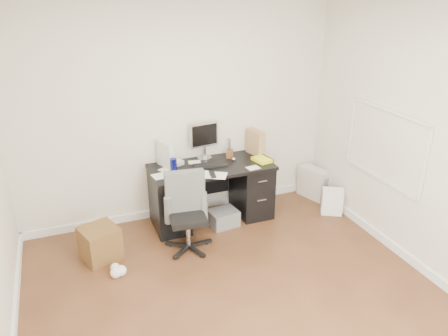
{
  "coord_description": "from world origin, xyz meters",
  "views": [
    {
      "loc": [
        -1.34,
        -3.01,
        2.83
      ],
      "look_at": [
        0.29,
        1.2,
        0.9
      ],
      "focal_mm": 35.0,
      "sensor_mm": 36.0,
      "label": 1
    }
  ],
  "objects_px": {
    "pc_tower": "(313,183)",
    "keyboard": "(210,165)",
    "desk": "(212,191)",
    "office_chair": "(188,214)",
    "lcd_monitor": "(204,141)",
    "wicker_basket": "(100,243)"
  },
  "relations": [
    {
      "from": "office_chair",
      "to": "pc_tower",
      "type": "height_order",
      "value": "office_chair"
    },
    {
      "from": "lcd_monitor",
      "to": "office_chair",
      "type": "relative_size",
      "value": 0.54
    },
    {
      "from": "desk",
      "to": "office_chair",
      "type": "height_order",
      "value": "office_chair"
    },
    {
      "from": "keyboard",
      "to": "wicker_basket",
      "type": "height_order",
      "value": "keyboard"
    },
    {
      "from": "pc_tower",
      "to": "wicker_basket",
      "type": "bearing_deg",
      "value": 169.95
    },
    {
      "from": "office_chair",
      "to": "wicker_basket",
      "type": "relative_size",
      "value": 2.41
    },
    {
      "from": "lcd_monitor",
      "to": "wicker_basket",
      "type": "bearing_deg",
      "value": -163.79
    },
    {
      "from": "keyboard",
      "to": "pc_tower",
      "type": "height_order",
      "value": "keyboard"
    },
    {
      "from": "lcd_monitor",
      "to": "office_chair",
      "type": "xyz_separation_m",
      "value": [
        -0.48,
        -0.8,
        -0.54
      ]
    },
    {
      "from": "office_chair",
      "to": "desk",
      "type": "bearing_deg",
      "value": 55.64
    },
    {
      "from": "desk",
      "to": "lcd_monitor",
      "type": "distance_m",
      "value": 0.65
    },
    {
      "from": "desk",
      "to": "lcd_monitor",
      "type": "xyz_separation_m",
      "value": [
        -0.0,
        0.26,
        0.59
      ]
    },
    {
      "from": "wicker_basket",
      "to": "lcd_monitor",
      "type": "bearing_deg",
      "value": 23.36
    },
    {
      "from": "pc_tower",
      "to": "desk",
      "type": "bearing_deg",
      "value": 164.48
    },
    {
      "from": "desk",
      "to": "pc_tower",
      "type": "xyz_separation_m",
      "value": [
        1.55,
        0.08,
        -0.18
      ]
    },
    {
      "from": "lcd_monitor",
      "to": "desk",
      "type": "bearing_deg",
      "value": -96.31
    },
    {
      "from": "desk",
      "to": "pc_tower",
      "type": "distance_m",
      "value": 1.57
    },
    {
      "from": "keyboard",
      "to": "wicker_basket",
      "type": "distance_m",
      "value": 1.57
    },
    {
      "from": "desk",
      "to": "office_chair",
      "type": "bearing_deg",
      "value": -131.48
    },
    {
      "from": "pc_tower",
      "to": "wicker_basket",
      "type": "relative_size",
      "value": 1.16
    },
    {
      "from": "pc_tower",
      "to": "keyboard",
      "type": "bearing_deg",
      "value": 164.7
    },
    {
      "from": "office_chair",
      "to": "pc_tower",
      "type": "xyz_separation_m",
      "value": [
        2.03,
        0.62,
        -0.24
      ]
    }
  ]
}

